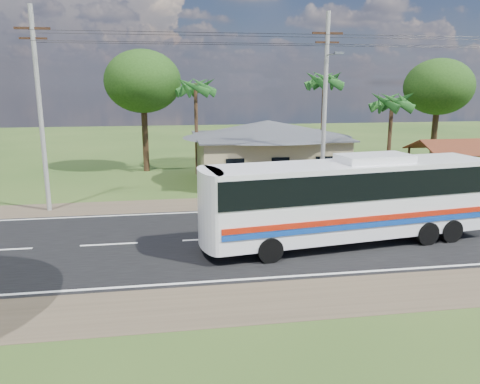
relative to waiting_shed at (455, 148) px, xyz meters
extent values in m
plane|color=#294719|center=(-13.00, -8.50, -2.73)|extent=(120.00, 120.00, 0.00)
cube|color=black|center=(-13.00, -8.50, -2.72)|extent=(120.00, 10.00, 0.02)
cube|color=brown|center=(-13.00, -2.00, -2.72)|extent=(120.00, 3.00, 0.01)
cube|color=brown|center=(-13.00, -15.00, -2.72)|extent=(120.00, 3.00, 0.01)
cube|color=silver|center=(-13.00, -3.80, -2.70)|extent=(120.00, 0.15, 0.01)
cube|color=silver|center=(-13.00, -13.20, -2.70)|extent=(120.00, 0.15, 0.01)
cube|color=silver|center=(-13.00, -8.50, -2.70)|extent=(120.00, 0.15, 0.01)
cube|color=tan|center=(-12.00, 4.50, -1.13)|extent=(10.00, 8.00, 3.20)
cube|color=#4C4F54|center=(-12.00, 4.50, 0.52)|extent=(10.60, 8.60, 0.10)
pyramid|color=#4C4F54|center=(-12.00, 4.50, 1.67)|extent=(12.40, 10.00, 1.20)
cube|color=black|center=(-15.00, 0.48, -1.03)|extent=(1.20, 0.08, 1.20)
cube|color=black|center=(-12.00, 0.48, -1.03)|extent=(1.20, 0.08, 1.20)
cube|color=black|center=(-9.00, 0.48, -1.03)|extent=(1.20, 0.08, 1.20)
cylinder|color=#382014|center=(-2.30, -1.80, -1.43)|extent=(0.16, 0.16, 2.60)
cylinder|color=#382014|center=(-2.30, 1.80, -1.43)|extent=(0.16, 0.16, 2.60)
cylinder|color=#382014|center=(2.30, 1.80, -1.43)|extent=(0.16, 0.16, 2.60)
cube|color=#602A16|center=(0.00, -1.10, 0.17)|extent=(5.20, 2.28, 0.90)
cube|color=#602A16|center=(0.00, 1.10, 0.17)|extent=(5.20, 2.28, 0.90)
cube|color=#382014|center=(0.00, 0.00, 0.52)|extent=(5.20, 0.12, 0.12)
cube|color=#9E9E99|center=(-1.00, -2.90, -2.28)|extent=(7.00, 0.30, 0.90)
cylinder|color=#9E9E99|center=(-26.00, -2.00, 2.77)|extent=(0.26, 0.26, 11.00)
cube|color=#382014|center=(-26.00, -2.00, 7.07)|extent=(1.80, 0.12, 0.12)
cube|color=#382014|center=(-26.00, -2.00, 6.57)|extent=(1.40, 0.10, 0.10)
cylinder|color=#9E9E99|center=(-10.00, -2.00, 2.77)|extent=(0.26, 0.26, 11.00)
cube|color=#382014|center=(-10.00, -2.00, 7.07)|extent=(1.80, 0.12, 0.12)
cube|color=#382014|center=(-10.00, -2.00, 6.57)|extent=(1.40, 0.10, 0.10)
cylinder|color=gray|center=(-10.00, -3.00, 5.87)|extent=(0.08, 2.00, 0.08)
cube|color=gray|center=(-10.00, -4.00, 5.87)|extent=(0.50, 0.18, 0.12)
cylinder|color=black|center=(-18.00, -2.00, 6.87)|extent=(16.00, 0.02, 0.02)
cylinder|color=black|center=(-2.50, -2.00, 6.87)|extent=(15.00, 0.02, 0.02)
cylinder|color=#47301E|center=(-3.50, 2.50, 0.27)|extent=(0.28, 0.28, 6.00)
cylinder|color=#47301E|center=(-7.00, 7.00, 1.02)|extent=(0.28, 0.28, 7.50)
cylinder|color=#47301E|center=(-17.00, 7.50, 0.77)|extent=(0.28, 0.28, 7.00)
cylinder|color=#47301E|center=(-21.00, 9.50, 0.25)|extent=(0.50, 0.50, 5.95)
ellipsoid|color=#18380F|center=(-21.00, 9.50, 4.42)|extent=(6.00, 6.00, 4.92)
cylinder|color=#47301E|center=(3.00, 7.50, 0.07)|extent=(0.50, 0.50, 5.60)
ellipsoid|color=#18380F|center=(3.00, 7.50, 3.99)|extent=(5.60, 5.60, 4.59)
cube|color=white|center=(-11.34, -9.88, -0.66)|extent=(12.95, 4.32, 3.18)
cube|color=black|center=(-11.34, -9.88, 0.13)|extent=(13.02, 4.39, 1.17)
cube|color=black|center=(-17.64, -10.73, -0.24)|extent=(0.45, 2.43, 1.91)
cube|color=#B01D0A|center=(-11.16, -11.22, -1.25)|extent=(12.40, 1.70, 0.23)
cube|color=#0D3A99|center=(-11.16, -11.22, -1.51)|extent=(12.40, 1.70, 0.23)
cube|color=white|center=(-10.29, -9.74, 1.09)|extent=(3.38, 2.10, 0.32)
cylinder|color=black|center=(-15.38, -11.65, -2.20)|extent=(1.10, 0.51, 1.06)
cylinder|color=black|center=(-15.70, -9.24, -2.20)|extent=(1.10, 0.51, 1.06)
cylinder|color=black|center=(-8.03, -10.67, -2.20)|extent=(1.10, 0.51, 1.06)
cylinder|color=black|center=(-8.35, -8.25, -2.20)|extent=(1.10, 0.51, 1.06)
cylinder|color=black|center=(-6.77, -10.50, -2.20)|extent=(1.10, 0.51, 1.06)
cylinder|color=black|center=(-7.09, -8.08, -2.20)|extent=(1.10, 0.51, 1.06)
imported|color=black|center=(0.20, -2.06, -2.22)|extent=(2.02, 1.03, 1.01)
camera|label=1|loc=(-19.30, -28.91, 4.31)|focal=35.00mm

